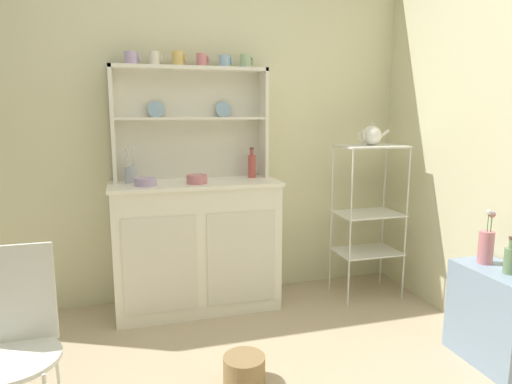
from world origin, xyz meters
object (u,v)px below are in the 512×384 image
(hutch_cabinet, at_px, (197,244))
(flower_vase, at_px, (486,244))
(wire_chair, at_px, (12,336))
(side_shelf_blue, at_px, (497,317))
(utensil_jar, at_px, (131,174))
(cup_lilac_0, at_px, (131,58))
(bowl_mixing_large, at_px, (146,182))
(floor_basket, at_px, (244,370))
(hutch_shelf_unit, at_px, (190,115))
(jam_bottle, at_px, (252,165))
(porcelain_teapot, at_px, (371,135))
(oil_bottle, at_px, (510,259))
(bakers_rack, at_px, (369,203))

(hutch_cabinet, distance_m, flower_vase, 1.78)
(wire_chair, bearing_deg, side_shelf_blue, 34.32)
(utensil_jar, bearing_deg, hutch_cabinet, -10.58)
(cup_lilac_0, bearing_deg, flower_vase, -32.63)
(bowl_mixing_large, distance_m, flower_vase, 2.03)
(utensil_jar, distance_m, flower_vase, 2.19)
(side_shelf_blue, xyz_separation_m, floor_basket, (-1.36, 0.20, -0.19))
(cup_lilac_0, bearing_deg, utensil_jar, -131.46)
(hutch_shelf_unit, relative_size, jam_bottle, 4.92)
(flower_vase, bearing_deg, jam_bottle, 132.24)
(hutch_cabinet, height_order, wire_chair, hutch_cabinet)
(hutch_cabinet, height_order, cup_lilac_0, cup_lilac_0)
(cup_lilac_0, height_order, utensil_jar, cup_lilac_0)
(side_shelf_blue, bearing_deg, utensil_jar, 146.30)
(cup_lilac_0, distance_m, porcelain_teapot, 1.71)
(wire_chair, distance_m, utensil_jar, 1.43)
(wire_chair, bearing_deg, cup_lilac_0, 102.12)
(hutch_shelf_unit, distance_m, flower_vase, 2.00)
(hutch_cabinet, distance_m, cup_lilac_0, 1.30)
(flower_vase, bearing_deg, cup_lilac_0, 147.37)
(wire_chair, distance_m, bowl_mixing_large, 1.32)
(wire_chair, distance_m, oil_bottle, 2.33)
(cup_lilac_0, relative_size, flower_vase, 0.31)
(porcelain_teapot, bearing_deg, floor_basket, -144.14)
(wire_chair, xyz_separation_m, flower_vase, (2.33, 0.16, 0.12))
(wire_chair, xyz_separation_m, bowl_mixing_large, (0.56, 1.13, 0.40))
(bakers_rack, distance_m, jam_bottle, 0.89)
(bakers_rack, xyz_separation_m, bowl_mixing_large, (-1.56, 0.05, 0.22))
(jam_bottle, bearing_deg, oil_bottle, -51.67)
(flower_vase, bearing_deg, hutch_shelf_unit, 140.05)
(side_shelf_blue, bearing_deg, floor_basket, 171.75)
(cup_lilac_0, distance_m, bowl_mixing_large, 0.80)
(floor_basket, bearing_deg, utensil_jar, 115.54)
(utensil_jar, bearing_deg, wire_chair, -110.34)
(bowl_mixing_large, xyz_separation_m, oil_bottle, (1.77, -1.13, -0.31))
(oil_bottle, bearing_deg, bowl_mixing_large, 147.32)
(hutch_cabinet, xyz_separation_m, flower_vase, (1.44, -1.04, 0.18))
(flower_vase, bearing_deg, bakers_rack, 102.45)
(cup_lilac_0, bearing_deg, oil_bottle, -36.22)
(utensil_jar, xyz_separation_m, oil_bottle, (1.85, -1.28, -0.35))
(porcelain_teapot, bearing_deg, bakers_rack, 0.00)
(hutch_shelf_unit, height_order, side_shelf_blue, hutch_shelf_unit)
(hutch_cabinet, bearing_deg, oil_bottle, -40.00)
(porcelain_teapot, height_order, oil_bottle, porcelain_teapot)
(porcelain_teapot, bearing_deg, utensil_jar, 172.93)
(bowl_mixing_large, bearing_deg, floor_basket, -65.28)
(bowl_mixing_large, bearing_deg, cup_lilac_0, 103.82)
(side_shelf_blue, distance_m, cup_lilac_0, 2.64)
(wire_chair, xyz_separation_m, floor_basket, (0.97, 0.24, -0.45))
(hutch_cabinet, xyz_separation_m, oil_bottle, (1.44, -1.21, 0.15))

